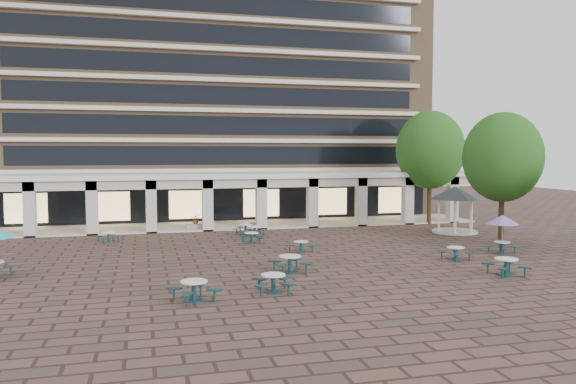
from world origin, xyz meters
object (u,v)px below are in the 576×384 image
picnic_table_3 (506,265)px  planter_right (260,222)px  picnic_table_0 (194,289)px  planter_left (196,224)px  gazebo (455,198)px  picnic_table_1 (273,281)px

picnic_table_3 → planter_right: (-8.24, 20.03, 0.01)m
picnic_table_0 → planter_left: 21.13m
gazebo → picnic_table_3: bearing=-111.7°
planter_right → picnic_table_3: bearing=-67.6°
picnic_table_0 → picnic_table_3: (15.32, 1.00, 0.00)m
picnic_table_1 → planter_left: 20.52m
gazebo → planter_right: gazebo is taller
picnic_table_0 → planter_right: bearing=50.1°
planter_left → planter_right: bearing=0.0°
gazebo → planter_right: (-13.77, 6.11, -2.10)m
picnic_table_1 → planter_left: (-1.45, 20.47, 0.06)m
planter_left → picnic_table_3: bearing=-56.4°
picnic_table_3 → planter_left: size_ratio=1.28×
picnic_table_0 → picnic_table_1: (3.45, 0.56, -0.02)m
picnic_table_0 → gazebo: bearing=14.3°
gazebo → planter_right: bearing=156.1°
picnic_table_3 → planter_right: 21.66m
picnic_table_0 → gazebo: gazebo is taller
gazebo → planter_left: gazebo is taller
picnic_table_3 → picnic_table_1: bearing=-176.3°
picnic_table_1 → picnic_table_3: size_ratio=1.00×
picnic_table_1 → picnic_table_3: bearing=8.9°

